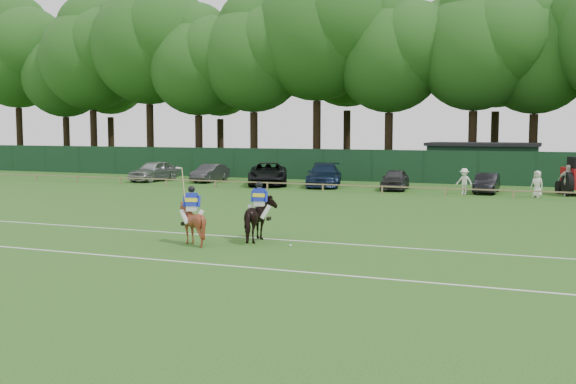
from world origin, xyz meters
The scene contains 20 objects.
ground centered at (0.00, 0.00, 0.00)m, with size 160.00×160.00×0.00m, color #1E4C14.
horse_dark centered at (1.19, -1.59, 0.83)m, with size 0.89×1.96×1.66m, color black.
horse_chestnut centered at (-0.78, -3.09, 0.76)m, with size 1.23×1.39×1.53m, color maroon.
sedan_silver centered at (-18.14, 21.23, 0.81)m, with size 1.91×4.75×1.62m, color #9B9D9F.
sedan_grey centered at (-13.66, 22.17, 0.69)m, with size 1.46×4.17×1.38m, color #2D2E30.
suv_black centered at (-8.30, 21.13, 0.82)m, with size 2.72×5.91×1.64m, color black.
sedan_navy centered at (-4.10, 21.49, 0.81)m, with size 2.27×5.59×1.62m, color #12203A.
hatch_grey centered at (1.19, 20.88, 0.70)m, with size 1.66×4.12×1.40m, color #313134.
estate_black centered at (7.17, 20.83, 0.64)m, with size 1.35×3.86×1.27m, color black.
spectator_left centered at (5.93, 19.45, 0.82)m, with size 1.06×0.61×1.64m, color white.
spectator_mid centered at (11.97, 20.59, 0.97)m, with size 1.13×0.47×1.93m, color silver.
spectator_right centered at (10.26, 19.01, 0.81)m, with size 0.79×0.51×1.62m, color silver.
rider_dark centered at (1.19, -1.60, 1.57)m, with size 0.93×0.42×1.41m.
rider_chestnut centered at (-0.78, -3.10, 1.47)m, with size 0.98×0.52×2.05m.
polo_ball centered at (2.68, -2.24, 0.04)m, with size 0.09×0.09×0.09m, color silver.
pitch_lines centered at (0.00, -3.50, 0.01)m, with size 60.00×5.10×0.01m.
pitch_rail centered at (0.00, 18.00, 0.45)m, with size 62.10×0.10×0.50m.
perimeter_fence centered at (0.00, 27.00, 1.25)m, with size 92.08×0.08×2.50m.
utility_shed centered at (6.00, 30.00, 1.54)m, with size 8.40×4.40×3.04m.
tree_row centered at (2.00, 35.00, 0.00)m, with size 96.00×12.00×21.00m, color #26561C, non-canonical shape.
Camera 1 is at (11.27, -24.00, 4.17)m, focal length 42.00 mm.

